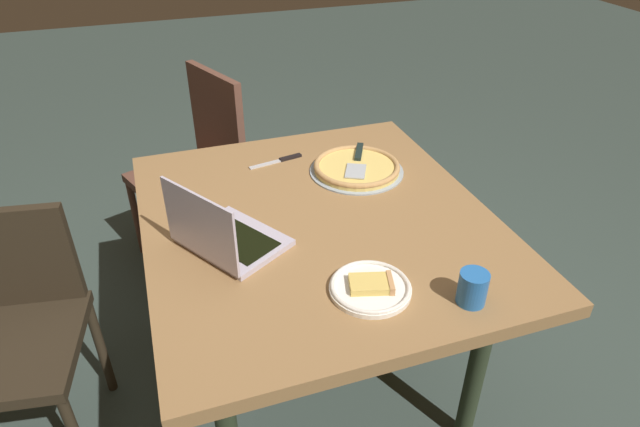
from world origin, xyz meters
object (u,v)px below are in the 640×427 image
at_px(pizza_tray, 357,167).
at_px(table_knife, 281,160).
at_px(chair_near, 8,324).
at_px(dining_table, 318,237).
at_px(laptop, 224,236).
at_px(chair_far, 199,160).
at_px(pizza_plate, 371,287).
at_px(drink_cup, 473,288).

relative_size(pizza_tray, table_knife, 1.61).
bearing_deg(chair_near, dining_table, 83.52).
bearing_deg(laptop, chair_far, 177.35).
height_order(pizza_tray, chair_far, chair_far).
relative_size(pizza_plate, pizza_tray, 0.64).
distance_m(pizza_tray, chair_near, 1.26).
distance_m(chair_near, chair_far, 1.15).
xyz_separation_m(laptop, chair_near, (-0.19, -0.68, -0.31)).
xyz_separation_m(pizza_plate, chair_far, (-1.38, -0.28, -0.26)).
distance_m(dining_table, laptop, 0.35).
bearing_deg(drink_cup, chair_near, -116.39).
relative_size(drink_cup, chair_near, 0.11).
bearing_deg(drink_cup, pizza_tray, -178.56).
xyz_separation_m(pizza_plate, table_knife, (-0.80, -0.03, -0.01)).
bearing_deg(table_knife, pizza_plate, 2.17).
distance_m(table_knife, chair_near, 1.06).
bearing_deg(table_knife, drink_cup, 15.81).
xyz_separation_m(pizza_plate, drink_cup, (0.12, 0.23, 0.03)).
bearing_deg(laptop, drink_cup, 52.55).
xyz_separation_m(pizza_tray, chair_far, (-0.76, -0.50, -0.26)).
bearing_deg(chair_near, chair_far, 140.57).
height_order(dining_table, chair_far, chair_far).
height_order(laptop, table_knife, laptop).
bearing_deg(pizza_plate, chair_near, -116.04).
height_order(table_knife, chair_far, chair_far).
relative_size(table_knife, drink_cup, 2.32).
relative_size(pizza_tray, chair_near, 0.41).
xyz_separation_m(dining_table, pizza_plate, (0.38, 0.02, 0.09)).
distance_m(table_knife, drink_cup, 0.95).
height_order(chair_near, chair_far, chair_far).
bearing_deg(chair_near, table_knife, 106.95).
bearing_deg(pizza_plate, table_knife, -177.83).
height_order(laptop, drink_cup, laptop).
height_order(pizza_tray, table_knife, pizza_tray).
xyz_separation_m(dining_table, pizza_tray, (-0.24, 0.23, 0.10)).
xyz_separation_m(pizza_tray, chair_near, (0.13, -1.23, -0.28)).
relative_size(pizza_plate, table_knife, 1.03).
height_order(pizza_plate, pizza_tray, same).
relative_size(dining_table, table_knife, 5.77).
height_order(pizza_tray, chair_near, chair_near).
bearing_deg(dining_table, table_knife, -178.47).
height_order(dining_table, table_knife, table_knife).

